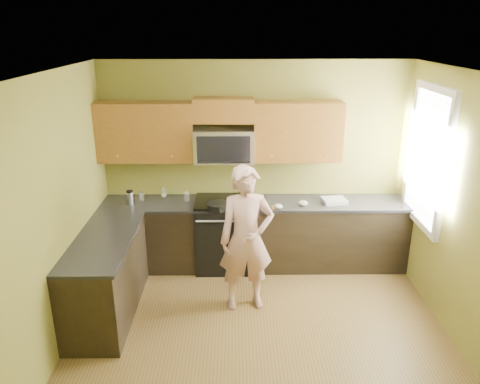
{
  "coord_description": "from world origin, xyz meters",
  "views": [
    {
      "loc": [
        -0.26,
        -3.95,
        3.09
      ],
      "look_at": [
        -0.2,
        1.3,
        1.2
      ],
      "focal_mm": 34.65,
      "sensor_mm": 36.0,
      "label": 1
    }
  ],
  "objects_px": {
    "stove": "(225,234)",
    "microwave": "(224,161)",
    "travel_mug": "(131,204)",
    "butter_tub": "(241,204)",
    "frying_pan": "(218,208)",
    "woman": "(246,239)"
  },
  "relations": [
    {
      "from": "woman",
      "to": "frying_pan",
      "type": "height_order",
      "value": "woman"
    },
    {
      "from": "stove",
      "to": "butter_tub",
      "type": "height_order",
      "value": "butter_tub"
    },
    {
      "from": "travel_mug",
      "to": "microwave",
      "type": "bearing_deg",
      "value": 7.85
    },
    {
      "from": "butter_tub",
      "to": "travel_mug",
      "type": "relative_size",
      "value": 0.72
    },
    {
      "from": "microwave",
      "to": "frying_pan",
      "type": "relative_size",
      "value": 1.54
    },
    {
      "from": "woman",
      "to": "travel_mug",
      "type": "relative_size",
      "value": 9.16
    },
    {
      "from": "stove",
      "to": "microwave",
      "type": "distance_m",
      "value": 0.98
    },
    {
      "from": "microwave",
      "to": "travel_mug",
      "type": "bearing_deg",
      "value": -172.15
    },
    {
      "from": "woman",
      "to": "frying_pan",
      "type": "bearing_deg",
      "value": 107.23
    },
    {
      "from": "butter_tub",
      "to": "travel_mug",
      "type": "xyz_separation_m",
      "value": [
        -1.43,
        0.02,
        0.0
      ]
    },
    {
      "from": "frying_pan",
      "to": "butter_tub",
      "type": "height_order",
      "value": "frying_pan"
    },
    {
      "from": "stove",
      "to": "butter_tub",
      "type": "bearing_deg",
      "value": -17.02
    },
    {
      "from": "stove",
      "to": "frying_pan",
      "type": "relative_size",
      "value": 1.92
    },
    {
      "from": "microwave",
      "to": "travel_mug",
      "type": "height_order",
      "value": "microwave"
    },
    {
      "from": "butter_tub",
      "to": "microwave",
      "type": "bearing_deg",
      "value": 138.61
    },
    {
      "from": "frying_pan",
      "to": "butter_tub",
      "type": "xyz_separation_m",
      "value": [
        0.29,
        0.19,
        -0.03
      ]
    },
    {
      "from": "stove",
      "to": "woman",
      "type": "relative_size",
      "value": 0.56
    },
    {
      "from": "frying_pan",
      "to": "woman",
      "type": "bearing_deg",
      "value": -70.26
    },
    {
      "from": "butter_tub",
      "to": "travel_mug",
      "type": "distance_m",
      "value": 1.43
    },
    {
      "from": "frying_pan",
      "to": "butter_tub",
      "type": "distance_m",
      "value": 0.35
    },
    {
      "from": "stove",
      "to": "microwave",
      "type": "xyz_separation_m",
      "value": [
        0.0,
        0.12,
        0.97
      ]
    },
    {
      "from": "microwave",
      "to": "frying_pan",
      "type": "height_order",
      "value": "microwave"
    }
  ]
}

